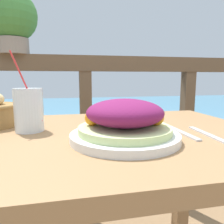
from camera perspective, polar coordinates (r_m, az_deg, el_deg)
name	(u,v)px	position (r m, az deg, el deg)	size (l,w,h in m)	color
patio_table	(106,172)	(0.70, -1.50, -15.39)	(0.98, 0.70, 0.77)	#997047
railing_fence	(86,111)	(1.35, -6.87, 0.13)	(2.80, 0.08, 1.06)	brown
sea_backdrop	(74,120)	(3.90, -9.98, -1.98)	(12.00, 4.00, 0.41)	teal
salad_plate	(125,123)	(0.56, 3.36, -2.87)	(0.28, 0.28, 0.11)	silver
drink_glass	(29,110)	(0.71, -20.90, 0.53)	(0.09, 0.09, 0.24)	silver
potted_plant	(11,19)	(1.39, -24.81, 21.22)	(0.27, 0.27, 0.34)	gray
fork	(181,132)	(0.68, 17.62, -5.03)	(0.02, 0.18, 0.00)	silver
knife	(207,134)	(0.68, 23.58, -5.36)	(0.03, 0.18, 0.00)	silver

